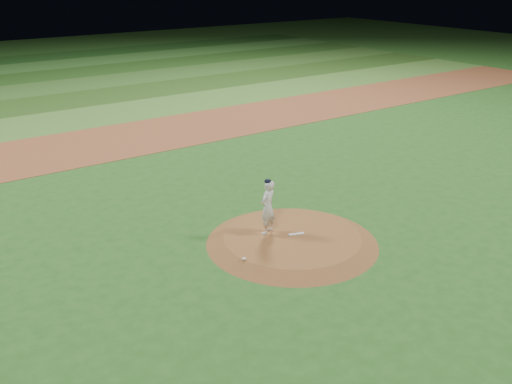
% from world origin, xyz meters
% --- Properties ---
extents(ground, '(120.00, 120.00, 0.00)m').
position_xyz_m(ground, '(0.00, 0.00, 0.00)').
color(ground, '#25591D').
rests_on(ground, ground).
extents(infield_dirt_band, '(70.00, 6.00, 0.02)m').
position_xyz_m(infield_dirt_band, '(0.00, 14.00, 0.01)').
color(infield_dirt_band, brown).
rests_on(infield_dirt_band, ground).
extents(outfield_stripe_0, '(70.00, 5.00, 0.02)m').
position_xyz_m(outfield_stripe_0, '(0.00, 19.50, 0.01)').
color(outfield_stripe_0, '#43792C').
rests_on(outfield_stripe_0, ground).
extents(outfield_stripe_1, '(70.00, 5.00, 0.02)m').
position_xyz_m(outfield_stripe_1, '(0.00, 24.50, 0.01)').
color(outfield_stripe_1, '#274F19').
rests_on(outfield_stripe_1, ground).
extents(outfield_stripe_2, '(70.00, 5.00, 0.02)m').
position_xyz_m(outfield_stripe_2, '(0.00, 29.50, 0.01)').
color(outfield_stripe_2, '#346424').
rests_on(outfield_stripe_2, ground).
extents(outfield_stripe_3, '(70.00, 5.00, 0.02)m').
position_xyz_m(outfield_stripe_3, '(0.00, 34.50, 0.01)').
color(outfield_stripe_3, '#224E19').
rests_on(outfield_stripe_3, ground).
extents(outfield_stripe_4, '(70.00, 5.00, 0.02)m').
position_xyz_m(outfield_stripe_4, '(0.00, 39.50, 0.01)').
color(outfield_stripe_4, '#316C27').
rests_on(outfield_stripe_4, ground).
extents(pitchers_mound, '(5.50, 5.50, 0.25)m').
position_xyz_m(pitchers_mound, '(0.00, 0.00, 0.12)').
color(pitchers_mound, brown).
rests_on(pitchers_mound, ground).
extents(pitching_rubber, '(0.53, 0.30, 0.03)m').
position_xyz_m(pitching_rubber, '(0.17, 0.00, 0.26)').
color(pitching_rubber, silver).
rests_on(pitching_rubber, pitchers_mound).
extents(rosin_bag, '(0.13, 0.13, 0.07)m').
position_xyz_m(rosin_bag, '(-2.15, -0.43, 0.28)').
color(rosin_bag, silver).
rests_on(rosin_bag, pitchers_mound).
extents(pitcher_on_mound, '(0.77, 0.64, 1.85)m').
position_xyz_m(pitcher_on_mound, '(-0.51, 0.63, 1.16)').
color(pitcher_on_mound, white).
rests_on(pitcher_on_mound, pitchers_mound).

